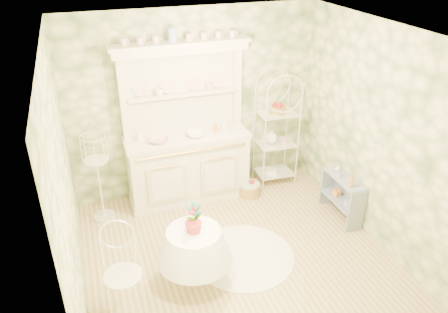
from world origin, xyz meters
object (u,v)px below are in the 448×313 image
object	(u,v)px
bakers_rack	(277,125)
birdcage_stand	(97,169)
floor_basket	(249,189)
kitchen_dresser	(187,127)
side_shelf	(342,197)
cafe_chair	(122,273)
round_table	(195,260)

from	to	relation	value
bakers_rack	birdcage_stand	size ratio (longest dim) A/B	1.25
floor_basket	bakers_rack	bearing A→B (deg)	26.96
kitchen_dresser	floor_basket	size ratio (longest dim) A/B	6.88
kitchen_dresser	side_shelf	bearing A→B (deg)	-32.31
cafe_chair	bakers_rack	bearing A→B (deg)	44.09
kitchen_dresser	cafe_chair	xyz separation A→B (m)	(-1.19, -1.89, -0.65)
kitchen_dresser	round_table	size ratio (longest dim) A/B	3.56
side_shelf	cafe_chair	bearing A→B (deg)	-159.97
round_table	floor_basket	world-z (taller)	round_table
kitchen_dresser	side_shelf	world-z (taller)	kitchen_dresser
side_shelf	cafe_chair	world-z (taller)	cafe_chair
kitchen_dresser	cafe_chair	bearing A→B (deg)	-122.26
round_table	birdcage_stand	xyz separation A→B (m)	(-0.87, 1.61, 0.45)
kitchen_dresser	floor_basket	xyz separation A→B (m)	(0.86, -0.26, -1.04)
bakers_rack	round_table	xyz separation A→B (m)	(-1.79, -1.77, -0.64)
round_table	cafe_chair	size ratio (longest dim) A/B	0.66
cafe_chair	side_shelf	bearing A→B (deg)	20.94
floor_basket	kitchen_dresser	bearing A→B (deg)	163.33
round_table	cafe_chair	distance (m)	0.82
round_table	cafe_chair	world-z (taller)	cafe_chair
birdcage_stand	floor_basket	xyz separation A→B (m)	(2.13, -0.11, -0.67)
bakers_rack	round_table	size ratio (longest dim) A/B	3.00
side_shelf	bakers_rack	bearing A→B (deg)	118.19
bakers_rack	cafe_chair	xyz separation A→B (m)	(-2.59, -1.90, -0.47)
birdcage_stand	bakers_rack	bearing A→B (deg)	3.40
bakers_rack	cafe_chair	distance (m)	3.25
birdcage_stand	floor_basket	world-z (taller)	birdcage_stand
kitchen_dresser	birdcage_stand	bearing A→B (deg)	-173.44
bakers_rack	birdcage_stand	world-z (taller)	bakers_rack
cafe_chair	floor_basket	size ratio (longest dim) A/B	2.95
round_table	cafe_chair	bearing A→B (deg)	-170.60
bakers_rack	side_shelf	distance (m)	1.43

